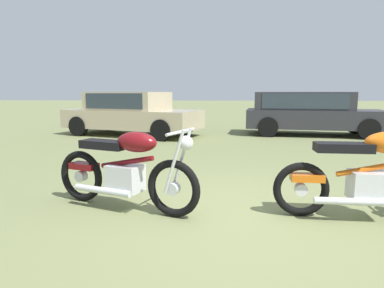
# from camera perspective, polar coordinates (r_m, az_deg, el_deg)

# --- Properties ---
(ground_plane) EXTENTS (120.00, 120.00, 0.00)m
(ground_plane) POSITION_cam_1_polar(r_m,az_deg,el_deg) (3.94, 7.66, -12.09)
(ground_plane) COLOR olive
(motorcycle_maroon) EXTENTS (1.93, 0.95, 1.02)m
(motorcycle_maroon) POSITION_cam_1_polar(r_m,az_deg,el_deg) (4.09, -11.39, -4.35)
(motorcycle_maroon) COLOR black
(motorcycle_maroon) RESTS_ON ground
(motorcycle_orange) EXTENTS (2.04, 0.64, 1.02)m
(motorcycle_orange) POSITION_cam_1_polar(r_m,az_deg,el_deg) (4.18, 28.19, -4.83)
(motorcycle_orange) COLOR black
(motorcycle_orange) RESTS_ON ground
(car_beige) EXTENTS (4.82, 3.08, 1.43)m
(car_beige) POSITION_cam_1_polar(r_m,az_deg,el_deg) (11.30, -10.47, 5.54)
(car_beige) COLOR #BCAD8C
(car_beige) RESTS_ON ground
(car_charcoal) EXTENTS (4.54, 2.22, 1.43)m
(car_charcoal) POSITION_cam_1_polar(r_m,az_deg,el_deg) (11.79, 19.21, 5.50)
(car_charcoal) COLOR #2D2D33
(car_charcoal) RESTS_ON ground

